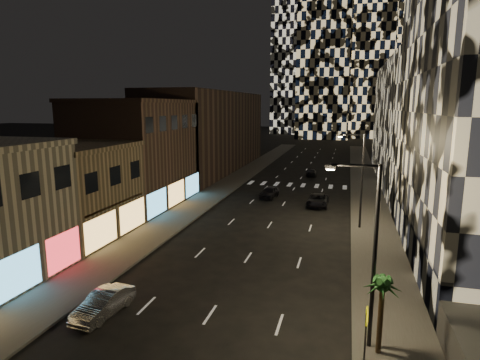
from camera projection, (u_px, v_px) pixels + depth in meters
The scene contains 17 objects.
sidewalk_left at pixel (232, 181), 62.39m from camera, with size 4.00×120.00×0.15m, color #47443F.
sidewalk_right at pixel (366, 188), 57.27m from camera, with size 4.00×120.00×0.15m, color #47443F.
curb_left at pixel (245, 182), 61.85m from camera, with size 0.20×120.00×0.15m, color #4C4C47.
curb_right at pixel (351, 187), 57.81m from camera, with size 0.20×120.00×0.15m, color #4C4C47.
retail_tan at pixel (67, 193), 35.93m from camera, with size 10.00×10.00×8.00m, color #826E4E.
retail_brown at pixel (136, 154), 47.43m from camera, with size 10.00×15.00×12.00m, color brown.
retail_filler_left at pixel (210, 132), 72.39m from camera, with size 10.00×40.00×14.00m, color brown.
midrise_base at pixel (410, 235), 32.22m from camera, with size 0.60×25.00×3.00m, color #383838.
midrise_filler_right at pixel (438, 124), 59.71m from camera, with size 16.00×40.00×18.00m, color #232326.
streetlight_near at pixel (370, 244), 18.76m from camera, with size 2.55×0.25×9.00m.
streetlight_far at pixel (360, 174), 37.74m from camera, with size 2.55×0.25×9.00m.
car_silver_parked at pixel (104, 304), 22.67m from camera, with size 1.46×4.19×1.38m, color gray.
car_dark_midlane at pixel (269, 192), 51.35m from camera, with size 1.72×4.28×1.46m, color black.
car_dark_oncoming at pixel (312, 172), 67.44m from camera, with size 1.63×4.01×1.16m, color black.
car_dark_rightlane at pixel (318, 200), 47.24m from camera, with size 2.28×4.95×1.37m, color black.
ped_sign at pixel (366, 325), 17.69m from camera, with size 0.08×0.98×2.95m.
palm_tree at pixel (382, 290), 18.54m from camera, with size 1.97×1.93×3.86m.
Camera 1 is at (7.13, -8.85, 11.76)m, focal length 30.00 mm.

